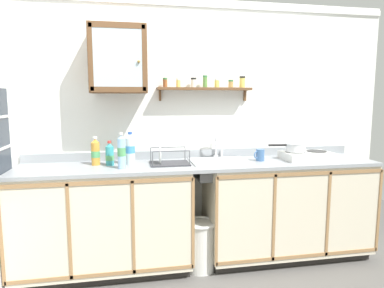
{
  "coord_description": "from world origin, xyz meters",
  "views": [
    {
      "loc": [
        -0.64,
        -2.51,
        1.51
      ],
      "look_at": [
        -0.07,
        0.5,
        1.1
      ],
      "focal_mm": 31.65,
      "sensor_mm": 36.0,
      "label": 1
    }
  ],
  "objects": [
    {
      "name": "dish_rack",
      "position": [
        -0.31,
        0.39,
        0.97
      ],
      "size": [
        0.34,
        0.26,
        0.17
      ],
      "color": "#333338",
      "rests_on": "countertop"
    },
    {
      "name": "back_wall",
      "position": [
        0.0,
        0.7,
        1.22
      ],
      "size": [
        3.82,
        0.07,
        2.43
      ],
      "color": "white",
      "rests_on": "ground"
    },
    {
      "name": "sink",
      "position": [
        0.17,
        0.42,
        0.91
      ],
      "size": [
        0.52,
        0.45,
        0.43
      ],
      "color": "silver",
      "rests_on": "countertop"
    },
    {
      "name": "wall_cabinet",
      "position": [
        -0.71,
        0.52,
        1.85
      ],
      "size": [
        0.48,
        0.33,
        0.57
      ],
      "color": "brown"
    },
    {
      "name": "bottle_water_blue_0",
      "position": [
        -0.7,
        0.27,
        1.09
      ],
      "size": [
        0.07,
        0.07,
        0.3
      ],
      "color": "#8CB7E0",
      "rests_on": "countertop"
    },
    {
      "name": "spice_shelf",
      "position": [
        0.08,
        0.6,
        1.62
      ],
      "size": [
        0.89,
        0.14,
        0.23
      ],
      "color": "brown"
    },
    {
      "name": "mug",
      "position": [
        0.54,
        0.39,
        1.0
      ],
      "size": [
        0.11,
        0.08,
        0.11
      ],
      "color": "#3F6699",
      "rests_on": "countertop"
    },
    {
      "name": "trash_bin",
      "position": [
        -0.04,
        0.28,
        0.23
      ],
      "size": [
        0.29,
        0.29,
        0.45
      ],
      "color": "silver",
      "rests_on": "ground"
    },
    {
      "name": "bottle_water_clear_2",
      "position": [
        -0.63,
        0.45,
        1.08
      ],
      "size": [
        0.08,
        0.08,
        0.28
      ],
      "color": "silver",
      "rests_on": "countertop"
    },
    {
      "name": "hot_plate_stove",
      "position": [
        1.01,
        0.38,
        0.98
      ],
      "size": [
        0.46,
        0.3,
        0.08
      ],
      "color": "silver",
      "rests_on": "countertop"
    },
    {
      "name": "lower_cabinet_run_right",
      "position": [
        0.83,
        0.39,
        0.46
      ],
      "size": [
        1.56,
        0.58,
        0.92
      ],
      "color": "black",
      "rests_on": "ground"
    },
    {
      "name": "lower_cabinet_run",
      "position": [
        -0.87,
        0.39,
        0.46
      ],
      "size": [
        1.48,
        0.58,
        0.92
      ],
      "color": "black",
      "rests_on": "ground"
    },
    {
      "name": "backsplash",
      "position": [
        0.0,
        0.66,
        0.99
      ],
      "size": [
        3.18,
        0.02,
        0.08
      ],
      "primitive_type": "cube",
      "color": "gray",
      "rests_on": "countertop"
    },
    {
      "name": "bottle_detergent_teal_1",
      "position": [
        -0.81,
        0.44,
        1.04
      ],
      "size": [
        0.07,
        0.07,
        0.21
      ],
      "color": "teal",
      "rests_on": "countertop"
    },
    {
      "name": "countertop",
      "position": [
        0.0,
        0.39,
        0.93
      ],
      "size": [
        3.18,
        0.6,
        0.03
      ],
      "primitive_type": "cube",
      "color": "gray",
      "rests_on": "lower_cabinet_run"
    },
    {
      "name": "bottle_juice_amber_3",
      "position": [
        -0.93,
        0.47,
        1.06
      ],
      "size": [
        0.08,
        0.08,
        0.25
      ],
      "color": "gold",
      "rests_on": "countertop"
    },
    {
      "name": "floor",
      "position": [
        0.0,
        0.0,
        0.0
      ],
      "size": [
        6.22,
        6.22,
        0.0
      ],
      "primitive_type": "plane",
      "color": "#565451",
      "rests_on": "ground"
    },
    {
      "name": "saucepan",
      "position": [
        0.9,
        0.4,
        1.07
      ],
      "size": [
        0.36,
        0.19,
        0.08
      ],
      "color": "silver",
      "rests_on": "hot_plate_stove"
    }
  ]
}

